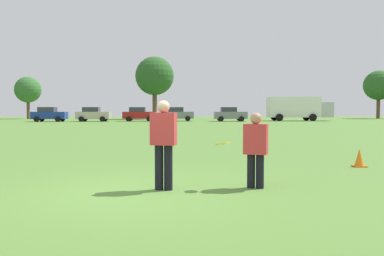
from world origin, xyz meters
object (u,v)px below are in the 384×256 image
player_thrower (164,140)px  parked_car_mid_right (177,114)px  player_defender (256,146)px  parked_car_center (139,114)px  frisbee (222,144)px  parked_car_mid_left (93,114)px  parked_car_near_right (230,114)px  parked_car_near_left (49,114)px  box_truck (298,108)px  traffic_cone (359,158)px

player_thrower → parked_car_mid_right: 45.68m
player_defender → parked_car_center: parked_car_center is taller
frisbee → parked_car_mid_right: (-0.01, 45.63, 0.05)m
parked_car_mid_left → parked_car_near_right: size_ratio=1.00×
parked_car_near_left → parked_car_near_right: same height
parked_car_center → parked_car_near_left: bearing=-174.3°
box_truck → parked_car_near_right: bearing=-170.5°
parked_car_mid_left → parked_car_mid_right: size_ratio=1.00×
player_thrower → player_defender: 1.79m
player_defender → parked_car_center: bearing=97.1°
player_thrower → traffic_cone: 5.94m
frisbee → box_truck: bearing=70.5°
parked_car_near_left → parked_car_mid_left: bearing=3.6°
traffic_cone → parked_car_center: 43.28m
traffic_cone → frisbee: bearing=-145.3°
player_defender → parked_car_mid_left: bearing=104.4°
player_defender → box_truck: 48.25m
player_thrower → parked_car_center: size_ratio=0.40×
parked_car_mid_right → box_truck: bearing=0.3°
parked_car_mid_right → parked_car_near_left: bearing=-174.2°
parked_car_near_left → parked_car_mid_right: size_ratio=1.00×
box_truck → parked_car_center: bearing=-178.4°
player_thrower → parked_car_near_right: 44.88m
traffic_cone → parked_car_mid_right: (-4.06, 42.83, 0.69)m
player_defender → frisbee: size_ratio=5.34×
parked_car_mid_right → parked_car_near_right: size_ratio=1.00×
parked_car_center → parked_car_mid_left: bearing=-172.2°
parked_car_mid_right → box_truck: 16.19m
parked_car_near_left → parked_car_mid_left: size_ratio=1.00×
parked_car_near_left → parked_car_center: same height
frisbee → parked_car_near_right: parked_car_near_right is taller
parked_car_mid_left → box_truck: (26.89, 1.38, 0.83)m
player_defender → parked_car_near_left: parked_car_near_left is taller
box_truck → parked_car_mid_left: bearing=-177.1°
player_thrower → parked_car_center: (-3.86, 45.16, -0.04)m
parked_car_mid_right → box_truck: (16.17, 0.10, 0.83)m
frisbee → parked_car_near_right: size_ratio=0.06×
box_truck → player_defender: bearing=-108.7°
parked_car_mid_left → parked_car_near_left: bearing=-176.4°
player_defender → parked_car_mid_right: (-0.67, 45.59, 0.11)m
traffic_cone → parked_car_mid_left: (-14.79, 41.54, 0.69)m
parked_car_mid_left → box_truck: bearing=2.9°
parked_car_near_right → box_truck: 9.58m
player_defender → parked_car_near_right: size_ratio=0.35×
parked_car_mid_right → parked_car_near_right: 6.92m
player_thrower → parked_car_mid_left: bearing=102.2°
player_thrower → parked_car_near_right: parked_car_near_right is taller
parked_car_mid_left → parked_car_near_right: 17.48m
parked_car_mid_right → player_defender: bearing=-89.2°
traffic_cone → parked_car_mid_left: bearing=109.6°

